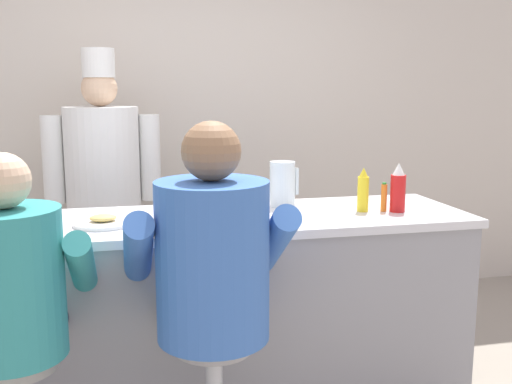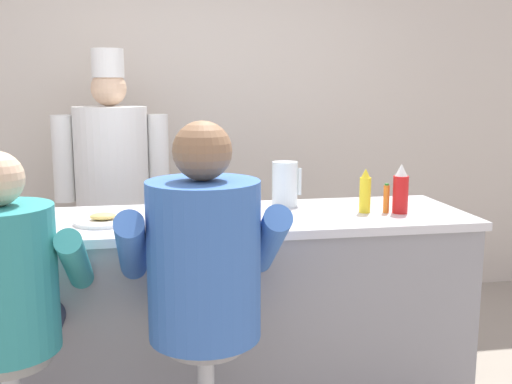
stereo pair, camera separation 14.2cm
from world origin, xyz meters
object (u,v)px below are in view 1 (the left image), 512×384
(mustard_bottle_yellow, at_px, (363,191))
(cook_in_whites_near, at_px, (103,183))
(breakfast_plate, at_px, (103,222))
(diner_seated_teal, at_px, (12,293))
(water_pitcher_clear, at_px, (282,184))
(cereal_bowl, at_px, (221,219))
(diner_seated_blue, at_px, (211,267))
(ketchup_bottle_red, at_px, (398,189))
(hot_sauce_bottle_orange, at_px, (384,197))

(mustard_bottle_yellow, height_order, cook_in_whites_near, cook_in_whites_near)
(breakfast_plate, height_order, diner_seated_teal, diner_seated_teal)
(water_pitcher_clear, relative_size, cereal_bowl, 1.46)
(diner_seated_blue, distance_m, cook_in_whites_near, 1.72)
(ketchup_bottle_red, height_order, cook_in_whites_near, cook_in_whites_near)
(cereal_bowl, distance_m, cook_in_whites_near, 1.35)
(hot_sauce_bottle_orange, bearing_deg, water_pitcher_clear, 151.74)
(ketchup_bottle_red, bearing_deg, diner_seated_teal, -163.20)
(ketchup_bottle_red, distance_m, cook_in_whites_near, 1.86)
(diner_seated_teal, xyz_separation_m, diner_seated_blue, (0.72, 0.01, 0.04))
(hot_sauce_bottle_orange, relative_size, diner_seated_teal, 0.11)
(water_pitcher_clear, bearing_deg, breakfast_plate, -164.99)
(breakfast_plate, bearing_deg, water_pitcher_clear, 15.01)
(water_pitcher_clear, height_order, cook_in_whites_near, cook_in_whites_near)
(mustard_bottle_yellow, distance_m, hot_sauce_bottle_orange, 0.11)
(ketchup_bottle_red, relative_size, water_pitcher_clear, 1.05)
(diner_seated_teal, bearing_deg, diner_seated_blue, 0.41)
(ketchup_bottle_red, height_order, hot_sauce_bottle_orange, ketchup_bottle_red)
(hot_sauce_bottle_orange, relative_size, breakfast_plate, 0.55)
(diner_seated_teal, bearing_deg, ketchup_bottle_red, 16.80)
(mustard_bottle_yellow, relative_size, hot_sauce_bottle_orange, 1.50)
(diner_seated_blue, bearing_deg, diner_seated_teal, -179.59)
(ketchup_bottle_red, bearing_deg, water_pitcher_clear, 153.17)
(ketchup_bottle_red, relative_size, cereal_bowl, 1.53)
(water_pitcher_clear, relative_size, breakfast_plate, 0.88)
(hot_sauce_bottle_orange, bearing_deg, mustard_bottle_yellow, 165.69)
(diner_seated_blue, bearing_deg, ketchup_bottle_red, 26.97)
(mustard_bottle_yellow, relative_size, cereal_bowl, 1.38)
(mustard_bottle_yellow, bearing_deg, cook_in_whites_near, 139.49)
(mustard_bottle_yellow, xyz_separation_m, diner_seated_blue, (-0.86, -0.57, -0.17))
(diner_seated_teal, bearing_deg, hot_sauce_bottle_orange, 17.99)
(mustard_bottle_yellow, relative_size, diner_seated_blue, 0.15)
(water_pitcher_clear, bearing_deg, mustard_bottle_yellow, -31.71)
(ketchup_bottle_red, bearing_deg, cereal_bowl, -174.72)
(mustard_bottle_yellow, xyz_separation_m, cereal_bowl, (-0.75, -0.13, -0.08))
(ketchup_bottle_red, relative_size, breakfast_plate, 0.92)
(cereal_bowl, xyz_separation_m, diner_seated_teal, (-0.83, -0.44, -0.13))
(ketchup_bottle_red, xyz_separation_m, hot_sauce_bottle_orange, (-0.07, 0.02, -0.04))
(breakfast_plate, distance_m, cook_in_whites_near, 1.12)
(water_pitcher_clear, xyz_separation_m, diner_seated_blue, (-0.50, -0.79, -0.18))
(mustard_bottle_yellow, height_order, breakfast_plate, mustard_bottle_yellow)
(hot_sauce_bottle_orange, height_order, diner_seated_blue, diner_seated_blue)
(water_pitcher_clear, height_order, diner_seated_teal, diner_seated_teal)
(mustard_bottle_yellow, height_order, diner_seated_blue, diner_seated_blue)
(cook_in_whites_near, bearing_deg, diner_seated_blue, -75.53)
(ketchup_bottle_red, height_order, mustard_bottle_yellow, ketchup_bottle_red)
(cereal_bowl, distance_m, diner_seated_blue, 0.46)
(breakfast_plate, distance_m, diner_seated_blue, 0.69)
(diner_seated_teal, height_order, diner_seated_blue, diner_seated_blue)
(water_pitcher_clear, xyz_separation_m, cereal_bowl, (-0.39, -0.35, -0.09))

